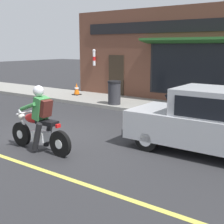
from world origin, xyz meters
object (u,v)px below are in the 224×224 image
Objects in this scene: trash_bin at (114,93)px; traffic_cone at (77,89)px; car_hatchback at (209,122)px; motorcycle_with_rider at (40,124)px.

trash_bin is 3.19m from traffic_cone.
car_hatchback reaches higher than trash_bin.
trash_bin is at bearing -108.01° from traffic_cone.
motorcycle_with_rider is at bearing -143.65° from traffic_cone.
motorcycle_with_rider is 0.53× the size of car_hatchback.
car_hatchback is 9.22m from traffic_cone.
motorcycle_with_rider reaches higher than traffic_cone.
trash_bin is 1.63× the size of traffic_cone.
trash_bin is at bearing 57.48° from car_hatchback.
car_hatchback reaches higher than traffic_cone.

